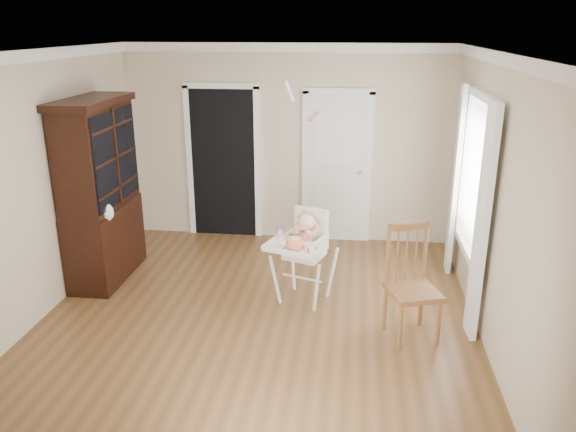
# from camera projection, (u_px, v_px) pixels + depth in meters

# --- Properties ---
(floor) EXTENTS (5.00, 5.00, 0.00)m
(floor) POSITION_uv_depth(u_px,v_px,m) (257.00, 321.00, 5.83)
(floor) COLOR brown
(floor) RESTS_ON ground
(ceiling) EXTENTS (5.00, 5.00, 0.00)m
(ceiling) POSITION_uv_depth(u_px,v_px,m) (251.00, 51.00, 4.96)
(ceiling) COLOR white
(ceiling) RESTS_ON wall_back
(wall_back) EXTENTS (4.50, 0.00, 4.50)m
(wall_back) POSITION_uv_depth(u_px,v_px,m) (287.00, 145.00, 7.74)
(wall_back) COLOR beige
(wall_back) RESTS_ON floor
(wall_left) EXTENTS (0.00, 5.00, 5.00)m
(wall_left) POSITION_uv_depth(u_px,v_px,m) (35.00, 189.00, 5.66)
(wall_left) COLOR beige
(wall_left) RESTS_ON floor
(wall_right) EXTENTS (0.00, 5.00, 5.00)m
(wall_right) POSITION_uv_depth(u_px,v_px,m) (496.00, 206.00, 5.14)
(wall_right) COLOR beige
(wall_right) RESTS_ON floor
(crown_molding) EXTENTS (4.50, 5.00, 0.12)m
(crown_molding) POSITION_uv_depth(u_px,v_px,m) (251.00, 58.00, 4.98)
(crown_molding) COLOR white
(crown_molding) RESTS_ON ceiling
(doorway) EXTENTS (1.06, 0.05, 2.22)m
(doorway) POSITION_uv_depth(u_px,v_px,m) (223.00, 160.00, 7.91)
(doorway) COLOR black
(doorway) RESTS_ON wall_back
(closet_door) EXTENTS (0.96, 0.09, 2.13)m
(closet_door) POSITION_uv_depth(u_px,v_px,m) (337.00, 170.00, 7.74)
(closet_door) COLOR white
(closet_door) RESTS_ON wall_back
(window_right) EXTENTS (0.13, 1.84, 2.30)m
(window_right) POSITION_uv_depth(u_px,v_px,m) (471.00, 188.00, 5.91)
(window_right) COLOR white
(window_right) RESTS_ON wall_right
(high_chair) EXTENTS (0.80, 0.89, 1.05)m
(high_chair) POSITION_uv_depth(u_px,v_px,m) (304.00, 246.00, 6.08)
(high_chair) COLOR white
(high_chair) RESTS_ON floor
(baby) EXTENTS (0.28, 0.27, 0.43)m
(baby) POSITION_uv_depth(u_px,v_px,m) (305.00, 233.00, 6.06)
(baby) COLOR beige
(baby) RESTS_ON high_chair
(cake) EXTENTS (0.23, 0.23, 0.11)m
(cake) POSITION_uv_depth(u_px,v_px,m) (294.00, 243.00, 5.80)
(cake) COLOR silver
(cake) RESTS_ON high_chair
(sippy_cup) EXTENTS (0.07, 0.07, 0.18)m
(sippy_cup) POSITION_uv_depth(u_px,v_px,m) (280.00, 232.00, 6.05)
(sippy_cup) COLOR #EE91C7
(sippy_cup) RESTS_ON high_chair
(china_cabinet) EXTENTS (0.57, 1.28, 2.16)m
(china_cabinet) POSITION_uv_depth(u_px,v_px,m) (100.00, 192.00, 6.54)
(china_cabinet) COLOR black
(china_cabinet) RESTS_ON floor
(dining_chair) EXTENTS (0.58, 0.58, 1.12)m
(dining_chair) POSITION_uv_depth(u_px,v_px,m) (412.00, 287.00, 5.41)
(dining_chair) COLOR brown
(dining_chair) RESTS_ON floor
(streamer) EXTENTS (0.16, 0.48, 0.15)m
(streamer) POSITION_uv_depth(u_px,v_px,m) (289.00, 91.00, 5.31)
(streamer) COLOR pink
(streamer) RESTS_ON ceiling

